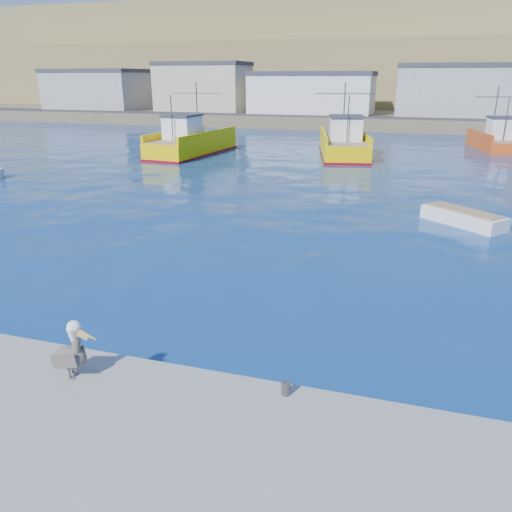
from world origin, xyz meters
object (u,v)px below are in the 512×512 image
Objects in this scene: trawler_yellow_a at (191,143)px; pelican at (71,353)px; boat_orange at (495,139)px; trawler_yellow_b at (343,144)px; skiff_mid at (463,219)px.

pelican is at bearing -70.03° from trawler_yellow_a.
boat_orange reaches higher than pelican.
trawler_yellow_b is 23.15m from skiff_mid.
boat_orange is 5.94× the size of pelican.
trawler_yellow_a is 28.98m from skiff_mid.
boat_orange is 49.80m from pelican.
trawler_yellow_a is 14.26m from trawler_yellow_b.
trawler_yellow_a reaches higher than trawler_yellow_b.
skiff_mid is 20.21m from pelican.
skiff_mid is at bearing 61.44° from pelican.
boat_orange is at bearing 22.88° from trawler_yellow_a.
trawler_yellow_b is at bearing 13.56° from trawler_yellow_a.
skiff_mid is at bearing -99.87° from boat_orange.
boat_orange is (13.98, 8.41, -0.03)m from trawler_yellow_b.
trawler_yellow_b is 2.97× the size of skiff_mid.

